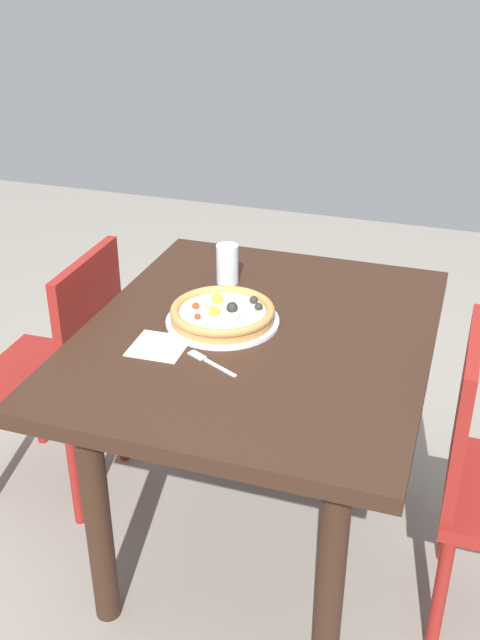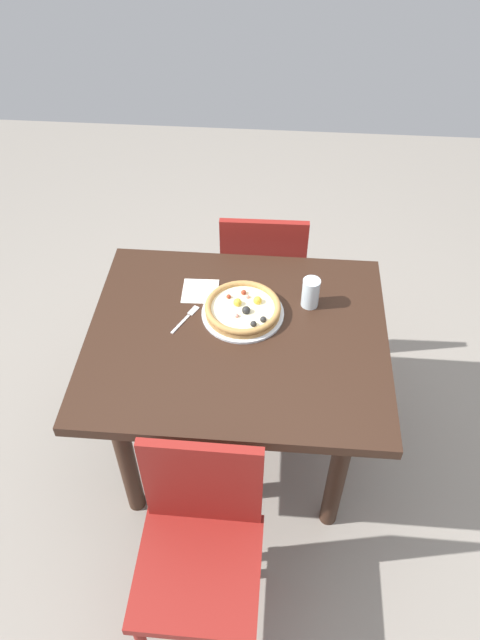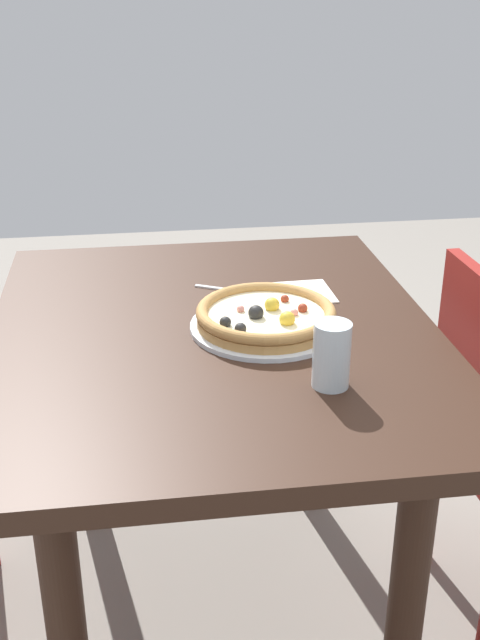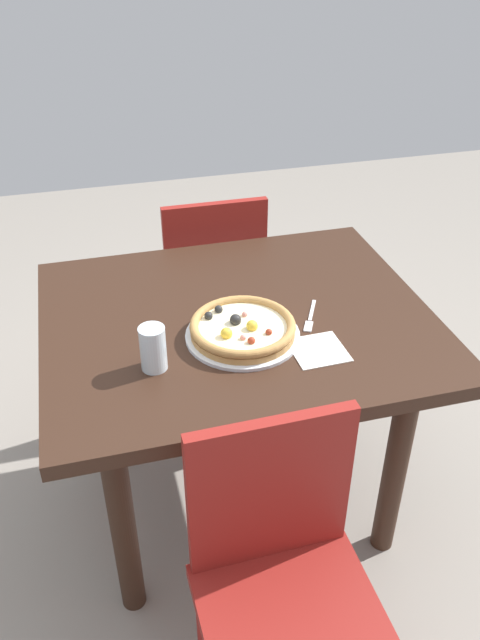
% 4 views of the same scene
% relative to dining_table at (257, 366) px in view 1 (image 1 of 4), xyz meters
% --- Properties ---
extents(ground_plane, '(6.00, 6.00, 0.00)m').
position_rel_dining_table_xyz_m(ground_plane, '(0.00, 0.00, -0.64)').
color(ground_plane, gray).
extents(dining_table, '(1.10, 0.92, 0.76)m').
position_rel_dining_table_xyz_m(dining_table, '(0.00, 0.00, 0.00)').
color(dining_table, '#331E14').
rests_on(dining_table, ground).
extents(chair_far, '(0.41, 0.41, 0.86)m').
position_rel_dining_table_xyz_m(chair_far, '(0.07, 0.67, -0.17)').
color(chair_far, maroon).
rests_on(chair_far, ground).
extents(plate, '(0.31, 0.31, 0.01)m').
position_rel_dining_table_xyz_m(plate, '(0.01, 0.11, 0.12)').
color(plate, silver).
rests_on(plate, dining_table).
extents(pizza, '(0.29, 0.29, 0.05)m').
position_rel_dining_table_xyz_m(pizza, '(0.01, 0.11, 0.14)').
color(pizza, '#B78447').
rests_on(pizza, plate).
extents(fork, '(0.09, 0.15, 0.00)m').
position_rel_dining_table_xyz_m(fork, '(-0.20, 0.07, 0.12)').
color(fork, silver).
rests_on(fork, dining_table).
extents(drinking_glass, '(0.07, 0.07, 0.12)m').
position_rel_dining_table_xyz_m(drinking_glass, '(0.26, 0.18, 0.17)').
color(drinking_glass, silver).
rests_on(drinking_glass, dining_table).
extents(napkin, '(0.14, 0.14, 0.00)m').
position_rel_dining_table_xyz_m(napkin, '(-0.16, 0.22, 0.11)').
color(napkin, white).
rests_on(napkin, dining_table).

